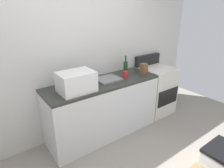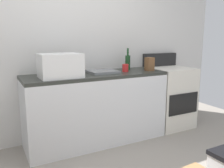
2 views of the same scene
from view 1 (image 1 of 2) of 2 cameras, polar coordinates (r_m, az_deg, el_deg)
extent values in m
cube|color=silver|center=(2.93, -11.72, 8.72)|extent=(5.00, 0.10, 2.60)
cube|color=silver|center=(3.09, -2.59, -7.51)|extent=(1.80, 0.60, 0.86)
cube|color=#2D302B|center=(2.90, -2.74, 0.30)|extent=(1.80, 0.60, 0.04)
cube|color=silver|center=(3.82, 12.75, -1.79)|extent=(0.60, 0.60, 0.90)
cube|color=black|center=(3.66, 16.27, -3.71)|extent=(0.52, 0.02, 0.30)
cube|color=black|center=(3.81, 10.48, 7.07)|extent=(0.60, 0.08, 0.20)
cube|color=white|center=(2.54, -10.54, 0.63)|extent=(0.46, 0.34, 0.27)
cube|color=slate|center=(2.95, -1.24, 1.42)|extent=(0.36, 0.32, 0.03)
cylinder|color=#193F1E|center=(3.25, 4.02, 4.90)|extent=(0.07, 0.07, 0.20)
cylinder|color=#193F1E|center=(3.21, 4.09, 7.47)|extent=(0.03, 0.03, 0.10)
cylinder|color=red|center=(3.07, 4.01, 2.94)|extent=(0.08, 0.08, 0.10)
cube|color=brown|center=(3.25, 9.39, 4.46)|extent=(0.10, 0.10, 0.18)
cube|color=silver|center=(2.86, 29.62, -19.69)|extent=(0.44, 0.34, 0.34)
cube|color=black|center=(2.75, 30.37, -16.64)|extent=(0.46, 0.36, 0.04)
camera|label=2|loc=(0.80, 89.45, -49.76)|focal=38.41mm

